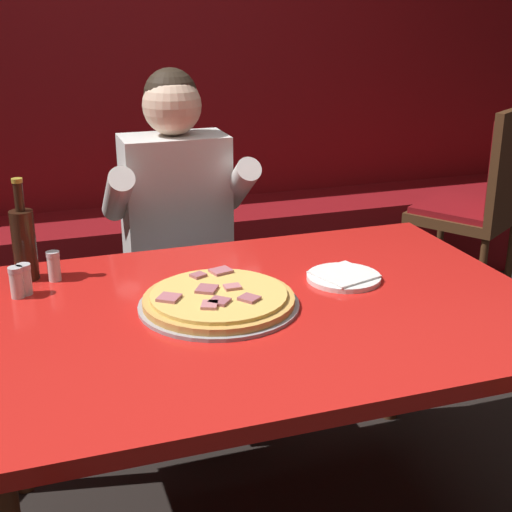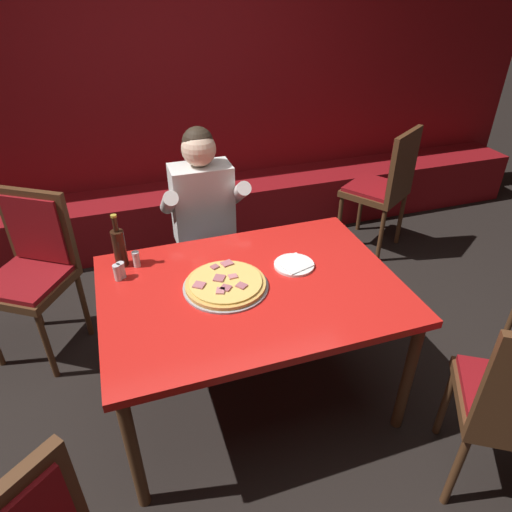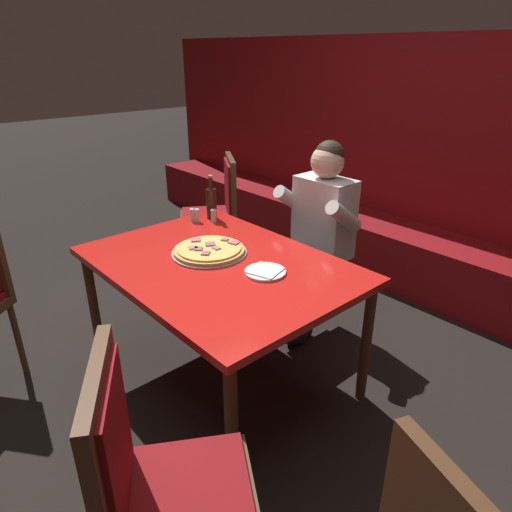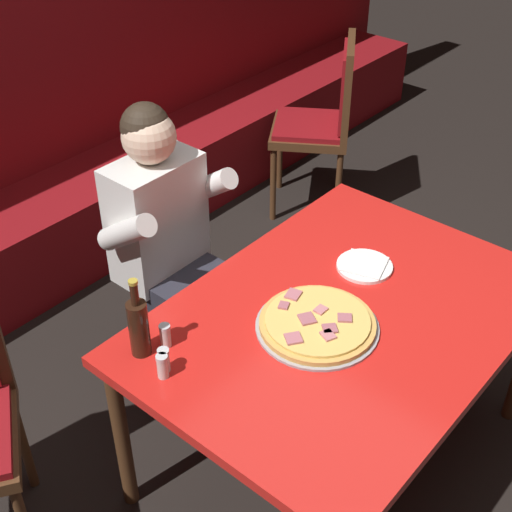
# 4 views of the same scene
# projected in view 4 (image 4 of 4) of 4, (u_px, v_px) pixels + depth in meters

# --- Properties ---
(ground_plane) EXTENTS (24.00, 24.00, 0.00)m
(ground_plane) POSITION_uv_depth(u_px,v_px,m) (331.00, 454.00, 2.89)
(ground_plane) COLOR black
(booth_bench) EXTENTS (6.46, 0.48, 0.46)m
(booth_bench) POSITION_uv_depth(u_px,v_px,m) (44.00, 239.00, 3.73)
(booth_bench) COLOR maroon
(booth_bench) RESTS_ON ground_plane
(main_dining_table) EXTENTS (1.45, 1.04, 0.75)m
(main_dining_table) POSITION_uv_depth(u_px,v_px,m) (343.00, 328.00, 2.49)
(main_dining_table) COLOR #4C2D19
(main_dining_table) RESTS_ON ground_plane
(pizza) EXTENTS (0.42, 0.42, 0.05)m
(pizza) POSITION_uv_depth(u_px,v_px,m) (317.00, 324.00, 2.38)
(pizza) COLOR #9E9EA3
(pizza) RESTS_ON main_dining_table
(plate_white_paper) EXTENTS (0.21, 0.21, 0.02)m
(plate_white_paper) POSITION_uv_depth(u_px,v_px,m) (365.00, 266.00, 2.66)
(plate_white_paper) COLOR white
(plate_white_paper) RESTS_ON main_dining_table
(beer_bottle) EXTENTS (0.07, 0.07, 0.29)m
(beer_bottle) POSITION_uv_depth(u_px,v_px,m) (139.00, 326.00, 2.24)
(beer_bottle) COLOR black
(beer_bottle) RESTS_ON main_dining_table
(shaker_oregano) EXTENTS (0.04, 0.04, 0.09)m
(shaker_oregano) POSITION_uv_depth(u_px,v_px,m) (164.00, 361.00, 2.21)
(shaker_oregano) COLOR silver
(shaker_oregano) RESTS_ON main_dining_table
(shaker_black_pepper) EXTENTS (0.04, 0.04, 0.09)m
(shaker_black_pepper) POSITION_uv_depth(u_px,v_px,m) (165.00, 337.00, 2.30)
(shaker_black_pepper) COLOR silver
(shaker_black_pepper) RESTS_ON main_dining_table
(shaker_red_pepper_flakes) EXTENTS (0.04, 0.04, 0.09)m
(shaker_red_pepper_flakes) POSITION_uv_depth(u_px,v_px,m) (163.00, 367.00, 2.19)
(shaker_red_pepper_flakes) COLOR silver
(shaker_red_pepper_flakes) RESTS_ON main_dining_table
(diner_seated_blue_shirt) EXTENTS (0.53, 0.53, 1.27)m
(diner_seated_blue_shirt) POSITION_uv_depth(u_px,v_px,m) (173.00, 241.00, 2.88)
(diner_seated_blue_shirt) COLOR black
(diner_seated_blue_shirt) RESTS_ON ground_plane
(dining_chair_far_left) EXTENTS (0.61, 0.61, 1.04)m
(dining_chair_far_left) POSITION_uv_depth(u_px,v_px,m) (325.00, 115.00, 4.08)
(dining_chair_far_left) COLOR #4C2D19
(dining_chair_far_left) RESTS_ON ground_plane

